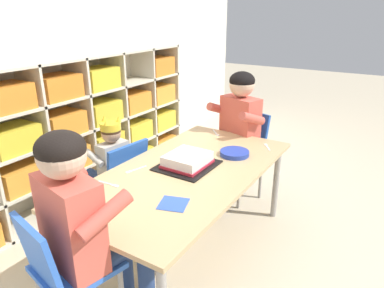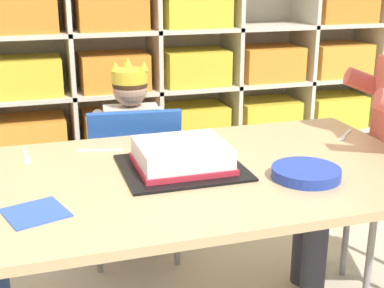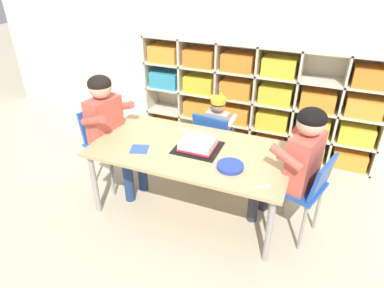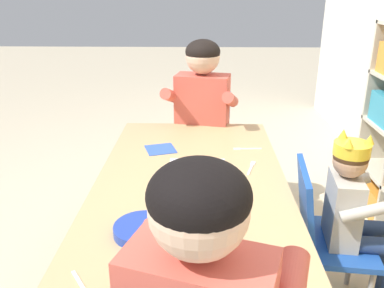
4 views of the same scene
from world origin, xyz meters
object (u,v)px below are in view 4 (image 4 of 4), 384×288
fork_by_napkin (246,149)px  fork_scattered_mid_table (251,167)px  birthday_cake_on_tray (197,182)px  fork_near_child_seat (82,286)px  classroom_chair_blue (323,231)px  classroom_chair_adult_side (204,140)px  adult_helper_seated (200,113)px  child_with_crown (354,207)px  activity_table (191,195)px  paper_plate_stack (143,229)px

fork_by_napkin → fork_scattered_mid_table: (0.22, 0.00, 0.00)m
birthday_cake_on_tray → fork_near_child_seat: birthday_cake_on_tray is taller
classroom_chair_blue → fork_near_child_seat: classroom_chair_blue is taller
classroom_chair_blue → birthday_cake_on_tray: size_ratio=1.89×
birthday_cake_on_tray → fork_scattered_mid_table: bearing=132.3°
classroom_chair_adult_side → fork_near_child_seat: 1.52m
adult_helper_seated → fork_by_napkin: size_ratio=7.62×
adult_helper_seated → fork_near_child_seat: 1.40m
child_with_crown → birthday_cake_on_tray: child_with_crown is taller
classroom_chair_blue → fork_near_child_seat: size_ratio=5.79×
child_with_crown → fork_by_napkin: 0.57m
adult_helper_seated → fork_by_napkin: (0.37, 0.23, -0.07)m
birthday_cake_on_tray → fork_by_napkin: bearing=151.7°
classroom_chair_adult_side → adult_helper_seated: adult_helper_seated is taller
classroom_chair_blue → adult_helper_seated: (-0.76, -0.52, 0.28)m
activity_table → adult_helper_seated: size_ratio=1.45×
activity_table → adult_helper_seated: 0.76m
activity_table → fork_scattered_mid_table: (-0.16, 0.26, 0.05)m
activity_table → child_with_crown: bearing=88.2°
fork_near_child_seat → birthday_cake_on_tray: bearing=-62.9°
classroom_chair_blue → birthday_cake_on_tray: 0.58m
classroom_chair_blue → paper_plate_stack: size_ratio=3.43×
activity_table → fork_scattered_mid_table: fork_scattered_mid_table is taller
adult_helper_seated → classroom_chair_blue: bearing=-44.0°
birthday_cake_on_tray → fork_near_child_seat: 0.64m
birthday_cake_on_tray → classroom_chair_blue: bearing=94.4°
adult_helper_seated → birthday_cake_on_tray: adult_helper_seated is taller
classroom_chair_blue → fork_scattered_mid_table: 0.40m
classroom_chair_adult_side → paper_plate_stack: 1.25m
classroom_chair_adult_side → fork_scattered_mid_table: (0.70, 0.21, 0.14)m
classroom_chair_blue → classroom_chair_adult_side: size_ratio=0.90×
paper_plate_stack → fork_scattered_mid_table: size_ratio=1.33×
birthday_cake_on_tray → paper_plate_stack: bearing=-28.9°
child_with_crown → fork_near_child_seat: size_ratio=7.17×
child_with_crown → fork_by_napkin: size_ratio=5.84×
classroom_chair_blue → paper_plate_stack: bearing=123.1°
birthday_cake_on_tray → child_with_crown: bearing=92.6°
activity_table → paper_plate_stack: bearing=-21.9°
adult_helper_seated → paper_plate_stack: 1.12m
child_with_crown → birthday_cake_on_tray: 0.65m
child_with_crown → fork_scattered_mid_table: (-0.19, -0.40, 0.09)m
classroom_chair_adult_side → fork_by_napkin: (0.48, 0.20, 0.14)m
classroom_chair_adult_side → fork_scattered_mid_table: classroom_chair_adult_side is taller
activity_table → classroom_chair_blue: (0.01, 0.55, -0.16)m
child_with_crown → fork_scattered_mid_table: size_ratio=5.66×
adult_helper_seated → fork_scattered_mid_table: (0.59, 0.23, -0.07)m
fork_by_napkin → child_with_crown: bearing=-48.3°
paper_plate_stack → adult_helper_seated: bearing=171.0°
activity_table → fork_by_napkin: fork_by_napkin is taller
fork_by_napkin → fork_near_child_seat: 1.13m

